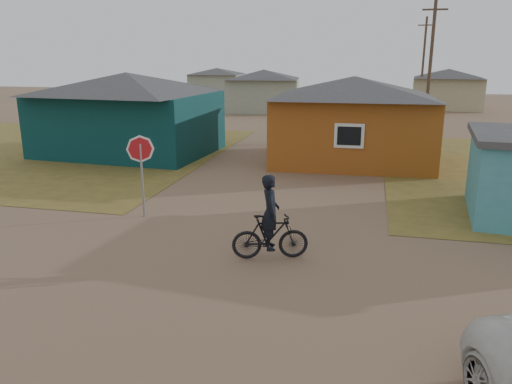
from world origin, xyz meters
TOP-DOWN VIEW (x-y plane):
  - ground at (0.00, 0.00)m, footprint 120.00×120.00m
  - grass_nw at (-14.00, 13.00)m, footprint 20.00×18.00m
  - house_teal at (-8.50, 13.50)m, footprint 8.93×7.08m
  - house_yellow at (2.50, 14.00)m, footprint 7.72×6.76m
  - house_pale_west at (-6.00, 34.00)m, footprint 7.04×6.15m
  - house_beige_east at (10.00, 40.00)m, footprint 6.95×6.05m
  - house_pale_north at (-14.00, 46.00)m, footprint 6.28×5.81m
  - utility_pole_near at (6.50, 22.00)m, footprint 1.40×0.20m
  - utility_pole_far at (7.50, 38.00)m, footprint 1.40×0.20m
  - stop_sign at (-3.33, 4.06)m, footprint 0.83×0.12m
  - cyclist at (1.11, 1.72)m, footprint 1.93×1.04m

SIDE VIEW (x-z plane):
  - ground at x=0.00m, z-range 0.00..0.00m
  - grass_nw at x=-14.00m, z-range 0.00..0.01m
  - cyclist at x=1.11m, z-range -0.29..1.82m
  - house_pale_north at x=-14.00m, z-range 0.05..3.45m
  - stop_sign at x=-3.33m, z-range 0.59..3.12m
  - house_pale_west at x=-6.00m, z-range 0.06..3.66m
  - house_beige_east at x=10.00m, z-range 0.06..3.66m
  - house_yellow at x=2.50m, z-range 0.05..3.95m
  - house_teal at x=-8.50m, z-range 0.05..4.05m
  - utility_pole_near at x=6.50m, z-range 0.14..8.14m
  - utility_pole_far at x=7.50m, z-range 0.14..8.14m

